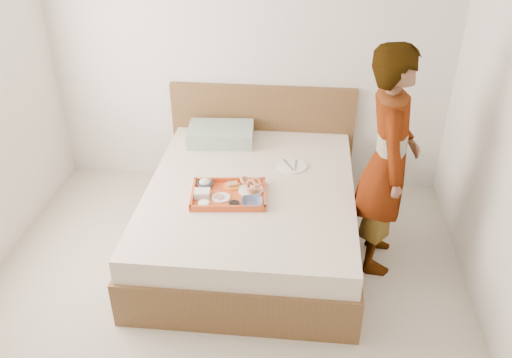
{
  "coord_description": "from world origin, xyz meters",
  "views": [
    {
      "loc": [
        0.52,
        -2.4,
        2.67
      ],
      "look_at": [
        0.19,
        0.9,
        0.65
      ],
      "focal_mm": 37.34,
      "sensor_mm": 36.0,
      "label": 1
    }
  ],
  "objects_px": {
    "dinner_plate": "(292,166)",
    "tray": "(229,194)",
    "bed": "(251,214)",
    "person": "(388,162)"
  },
  "relations": [
    {
      "from": "bed",
      "to": "dinner_plate",
      "type": "xyz_separation_m",
      "value": [
        0.3,
        0.32,
        0.27
      ]
    },
    {
      "from": "dinner_plate",
      "to": "tray",
      "type": "bearing_deg",
      "value": -131.74
    },
    {
      "from": "dinner_plate",
      "to": "person",
      "type": "bearing_deg",
      "value": -32.19
    },
    {
      "from": "bed",
      "to": "dinner_plate",
      "type": "bearing_deg",
      "value": 46.92
    },
    {
      "from": "tray",
      "to": "dinner_plate",
      "type": "xyz_separation_m",
      "value": [
        0.44,
        0.49,
        -0.02
      ]
    },
    {
      "from": "tray",
      "to": "person",
      "type": "relative_size",
      "value": 0.32
    },
    {
      "from": "bed",
      "to": "tray",
      "type": "relative_size",
      "value": 3.69
    },
    {
      "from": "dinner_plate",
      "to": "bed",
      "type": "bearing_deg",
      "value": -133.08
    },
    {
      "from": "person",
      "to": "tray",
      "type": "bearing_deg",
      "value": 97.02
    },
    {
      "from": "tray",
      "to": "dinner_plate",
      "type": "height_order",
      "value": "tray"
    }
  ]
}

